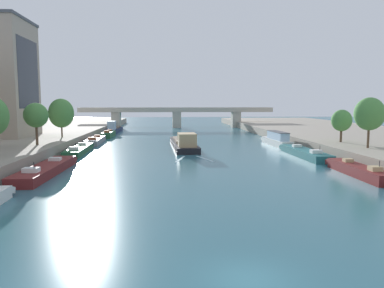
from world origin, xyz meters
name	(u,v)px	position (x,y,z in m)	size (l,w,h in m)	color
ground_plane	(249,280)	(0.00, 0.00, 0.00)	(400.00, 400.00, 0.00)	#2D6070
quay_right	(375,139)	(37.91, 55.00, 0.94)	(36.00, 170.00, 1.88)	gray
barge_midriver	(184,143)	(-0.48, 51.16, 0.90)	(4.70, 22.44, 3.14)	black
wake_behind_barge	(193,159)	(0.13, 37.39, 0.01)	(5.60, 6.00, 0.03)	#A0CCD6
moored_boat_left_second	(46,169)	(-17.50, 27.18, 0.55)	(3.23, 16.56, 2.15)	maroon
moored_boat_left_upstream	(79,150)	(-18.01, 45.82, 0.51)	(2.91, 14.48, 2.06)	#235633
moored_boat_left_far	(95,140)	(-18.09, 60.46, 0.56)	(3.05, 13.23, 2.17)	gray
moored_boat_left_near	(109,134)	(-17.45, 74.33, 0.68)	(2.18, 10.79, 2.39)	#235633
moored_boat_left_midway	(114,129)	(-18.00, 88.33, 0.96)	(3.12, 13.98, 3.32)	#1E284C
moored_boat_right_end	(358,170)	(17.77, 23.69, 0.62)	(2.21, 12.69, 2.28)	maroon
moored_boat_right_near	(304,153)	(17.39, 38.96, 0.56)	(2.94, 15.86, 2.18)	#23666B
moored_boat_right_lone	(277,140)	(17.60, 53.77, 1.14)	(2.59, 13.36, 2.73)	silver
tree_left_midway	(36,115)	(-23.01, 40.83, 6.30)	(3.56, 3.56, 6.28)	brown
tree_left_third	(61,113)	(-22.83, 53.74, 6.28)	(4.54, 4.54, 7.07)	brown
tree_right_distant	(369,114)	(24.48, 33.68, 6.62)	(4.11, 4.11, 7.04)	brown
tree_right_by_lamp	(342,121)	(24.42, 41.63, 5.33)	(3.22, 3.22, 5.21)	brown
bridge_far	(177,115)	(0.00, 107.80, 4.27)	(63.83, 4.40, 6.64)	#ADA899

